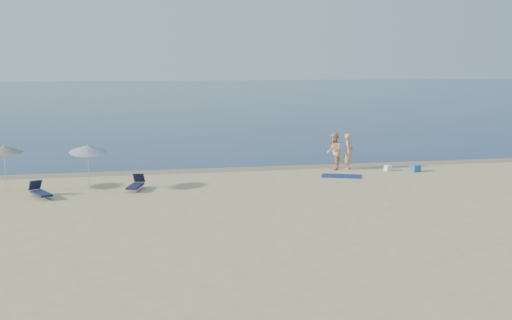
{
  "coord_description": "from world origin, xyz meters",
  "views": [
    {
      "loc": [
        -7.1,
        -14.05,
        5.73
      ],
      "look_at": [
        -0.91,
        16.0,
        1.0
      ],
      "focal_mm": 45.0,
      "sensor_mm": 36.0,
      "label": 1
    }
  ],
  "objects_px": {
    "umbrella_near": "(88,149)",
    "person_left": "(348,151)",
    "person_right": "(334,151)",
    "blue_cooler": "(415,168)"
  },
  "relations": [
    {
      "from": "person_left",
      "to": "blue_cooler",
      "type": "distance_m",
      "value": 3.59
    },
    {
      "from": "umbrella_near",
      "to": "person_right",
      "type": "bearing_deg",
      "value": 11.77
    },
    {
      "from": "person_left",
      "to": "umbrella_near",
      "type": "height_order",
      "value": "umbrella_near"
    },
    {
      "from": "blue_cooler",
      "to": "umbrella_near",
      "type": "xyz_separation_m",
      "value": [
        -16.51,
        -1.65,
        1.72
      ]
    },
    {
      "from": "person_left",
      "to": "person_right",
      "type": "relative_size",
      "value": 0.99
    },
    {
      "from": "blue_cooler",
      "to": "person_left",
      "type": "bearing_deg",
      "value": 137.25
    },
    {
      "from": "umbrella_near",
      "to": "person_left",
      "type": "bearing_deg",
      "value": 10.41
    },
    {
      "from": "person_left",
      "to": "umbrella_near",
      "type": "xyz_separation_m",
      "value": [
        -13.29,
        -3.05,
        0.92
      ]
    },
    {
      "from": "person_right",
      "to": "umbrella_near",
      "type": "height_order",
      "value": "umbrella_near"
    },
    {
      "from": "blue_cooler",
      "to": "umbrella_near",
      "type": "distance_m",
      "value": 16.68
    }
  ]
}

